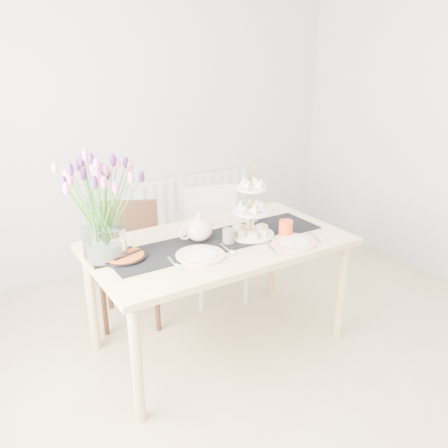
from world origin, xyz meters
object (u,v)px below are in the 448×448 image
mug_grey (229,236)px  mug_orange (286,228)px  tulip_vase (100,194)px  dining_table (219,252)px  teapot (199,229)px  chair_white (214,234)px  cake_stand (251,218)px  tart_tin (124,257)px  radiator (195,206)px  plate_left (200,255)px  cream_jug (252,215)px  chair_brown (130,253)px  plate_right (294,242)px

mug_grey → mug_orange: (0.37, -0.09, 0.01)m
tulip_vase → dining_table: bearing=-8.9°
teapot → chair_white: bearing=49.0°
cake_stand → tart_tin: (-0.82, 0.10, -0.11)m
radiator → tart_tin: size_ratio=4.74×
mug_grey → plate_left: (-0.25, -0.08, -0.04)m
cream_jug → tart_tin: (-0.99, -0.13, -0.03)m
dining_table → chair_brown: 0.77m
teapot → mug_grey: teapot is taller
chair_brown → teapot: bearing=-45.1°
plate_left → cake_stand: bearing=13.5°
radiator → chair_white: bearing=-108.6°
teapot → plate_left: size_ratio=0.92×
plate_left → mug_orange: bearing=-1.3°
dining_table → cake_stand: cake_stand is taller
cake_stand → tulip_vase: bearing=170.7°
cake_stand → plate_left: bearing=-166.5°
chair_brown → radiator: bearing=63.9°
mug_grey → teapot: bearing=115.6°
tart_tin → mug_grey: 0.65m
dining_table → tart_tin: (-0.60, 0.06, 0.09)m
tulip_vase → plate_left: tulip_vase is taller
chair_brown → tulip_vase: size_ratio=1.21×
dining_table → mug_grey: 0.14m
cake_stand → plate_right: cake_stand is taller
dining_table → chair_white: bearing=61.3°
chair_white → cake_stand: size_ratio=1.97×
cream_jug → mug_grey: (-0.35, -0.25, -0.00)m
cake_stand → mug_grey: (-0.18, -0.02, -0.08)m
radiator → dining_table: size_ratio=0.75×
mug_orange → cream_jug: bearing=37.2°
radiator → tulip_vase: tulip_vase is taller
chair_white → plate_right: bearing=-73.9°
mug_grey → tart_tin: bearing=145.0°
radiator → chair_brown: bearing=-140.0°
teapot → mug_orange: (0.51, -0.21, -0.03)m
cake_stand → teapot: cake_stand is taller
radiator → cake_stand: size_ratio=2.74×
chair_brown → plate_left: bearing=-56.9°
cake_stand → tart_tin: size_ratio=1.73×
tulip_vase → plate_left: 0.66m
cream_jug → mug_orange: 0.35m
tulip_vase → teapot: 0.66m
cream_jug → mug_orange: mug_orange is taller
cream_jug → plate_right: bearing=-94.5°
dining_table → tart_tin: tart_tin is taller
mug_orange → plate_right: 0.13m
cake_stand → tart_tin: 0.83m
teapot → plate_left: bearing=-120.4°
mug_grey → plate_left: size_ratio=0.32×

